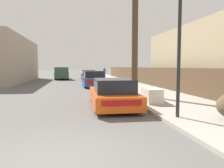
{
  "coord_description": "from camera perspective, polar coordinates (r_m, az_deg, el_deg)",
  "views": [
    {
      "loc": [
        0.3,
        -4.09,
        1.83
      ],
      "look_at": [
        2.48,
        8.49,
        0.81
      ],
      "focal_mm": 35.0,
      "sensor_mm": 36.0,
      "label": 1
    }
  ],
  "objects": [
    {
      "name": "street_lamp",
      "position": [
        7.73,
        17.18,
        11.71
      ],
      "size": [
        0.26,
        0.26,
        4.65
      ],
      "color": "#232326",
      "rests_on": "sidewalk_curb"
    },
    {
      "name": "pedestrian",
      "position": [
        31.89,
        -1.97,
        2.98
      ],
      "size": [
        0.34,
        0.34,
        1.64
      ],
      "color": "#282D42",
      "rests_on": "sidewalk_curb"
    },
    {
      "name": "wooden_fence",
      "position": [
        22.82,
        7.91,
        2.26
      ],
      "size": [
        0.08,
        38.52,
        1.63
      ],
      "primitive_type": "cube",
      "color": "brown",
      "rests_on": "sidewalk_curb"
    },
    {
      "name": "sidewalk_curb",
      "position": [
        28.1,
        0.43,
        0.94
      ],
      "size": [
        4.2,
        63.0,
        0.12
      ],
      "primitive_type": "cube",
      "color": "#9E998E",
      "rests_on": "ground"
    },
    {
      "name": "car_parked_mid",
      "position": [
        20.28,
        -4.93,
        1.27
      ],
      "size": [
        1.94,
        4.7,
        1.44
      ],
      "rotation": [
        0.0,
        0.0,
        0.01
      ],
      "color": "#2D478C",
      "rests_on": "ground"
    },
    {
      "name": "car_parked_far",
      "position": [
        30.81,
        -6.2,
        2.31
      ],
      "size": [
        1.97,
        4.18,
        1.37
      ],
      "rotation": [
        0.0,
        0.0,
        0.03
      ],
      "color": "#5B1E19",
      "rests_on": "ground"
    },
    {
      "name": "ground_plane",
      "position": [
        4.49,
        -13.58,
        -19.61
      ],
      "size": [
        220.0,
        220.0,
        0.0
      ],
      "primitive_type": "plane",
      "color": "#595654"
    },
    {
      "name": "parked_sports_car_red",
      "position": [
        9.94,
        0.18,
        -2.61
      ],
      "size": [
        2.0,
        4.71,
        1.29
      ],
      "rotation": [
        0.0,
        0.0,
        -0.03
      ],
      "color": "#E05114",
      "rests_on": "ground"
    },
    {
      "name": "pickup_truck",
      "position": [
        32.26,
        -13.1,
        2.76
      ],
      "size": [
        2.28,
        5.41,
        1.76
      ],
      "rotation": [
        0.0,
        0.0,
        3.21
      ],
      "color": "#385647",
      "rests_on": "ground"
    },
    {
      "name": "discarded_fridge",
      "position": [
        10.84,
        10.18,
        -2.78
      ],
      "size": [
        0.84,
        1.89,
        0.7
      ],
      "rotation": [
        0.0,
        0.0,
        -0.09
      ],
      "color": "silver",
      "rests_on": "sidewalk_curb"
    },
    {
      "name": "utility_pole",
      "position": [
        13.28,
        6.0,
        13.12
      ],
      "size": [
        1.8,
        0.37,
        7.24
      ],
      "color": "#4C3826",
      "rests_on": "sidewalk_curb"
    }
  ]
}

